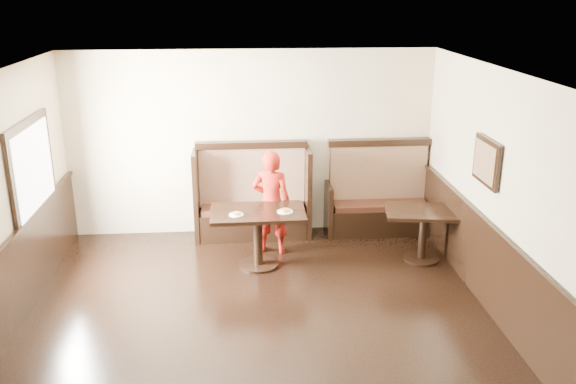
{
  "coord_description": "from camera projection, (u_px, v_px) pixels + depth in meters",
  "views": [
    {
      "loc": [
        -0.16,
        -5.46,
        3.64
      ],
      "look_at": [
        0.47,
        2.35,
        1.0
      ],
      "focal_mm": 38.0,
      "sensor_mm": 36.0,
      "label": 1
    }
  ],
  "objects": [
    {
      "name": "child",
      "position": [
        271.0,
        202.0,
        8.6
      ],
      "size": [
        0.62,
        0.47,
        1.51
      ],
      "primitive_type": "imported",
      "rotation": [
        0.0,
        0.0,
        2.92
      ],
      "color": "#A61B11",
      "rests_on": "ground"
    },
    {
      "name": "pizza_plate_right",
      "position": [
        285.0,
        211.0,
        8.11
      ],
      "size": [
        0.21,
        0.21,
        0.04
      ],
      "color": "white",
      "rests_on": "table_main"
    },
    {
      "name": "table_neighbor",
      "position": [
        424.0,
        223.0,
        8.41
      ],
      "size": [
        1.16,
        0.86,
        0.74
      ],
      "rotation": [
        0.0,
        0.0,
        -0.16
      ],
      "color": "black",
      "rests_on": "ground"
    },
    {
      "name": "table_main",
      "position": [
        258.0,
        224.0,
        8.2
      ],
      "size": [
        1.27,
        0.8,
        0.8
      ],
      "rotation": [
        0.0,
        0.0,
        0.01
      ],
      "color": "black",
      "rests_on": "ground"
    },
    {
      "name": "room_shell",
      "position": [
        231.0,
        287.0,
        6.37
      ],
      "size": [
        7.0,
        7.0,
        7.0
      ],
      "color": "beige",
      "rests_on": "ground"
    },
    {
      "name": "booth_main",
      "position": [
        253.0,
        202.0,
        9.28
      ],
      "size": [
        1.75,
        0.72,
        1.45
      ],
      "color": "black",
      "rests_on": "ground"
    },
    {
      "name": "booth_neighbor",
      "position": [
        378.0,
        202.0,
        9.44
      ],
      "size": [
        1.65,
        0.72,
        1.45
      ],
      "color": "black",
      "rests_on": "ground"
    },
    {
      "name": "ground",
      "position": [
        262.0,
        356.0,
        6.34
      ],
      "size": [
        7.0,
        7.0,
        0.0
      ],
      "primitive_type": "plane",
      "color": "black",
      "rests_on": "ground"
    },
    {
      "name": "pizza_plate_left",
      "position": [
        236.0,
        214.0,
        8.0
      ],
      "size": [
        0.2,
        0.2,
        0.04
      ],
      "color": "white",
      "rests_on": "table_main"
    }
  ]
}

